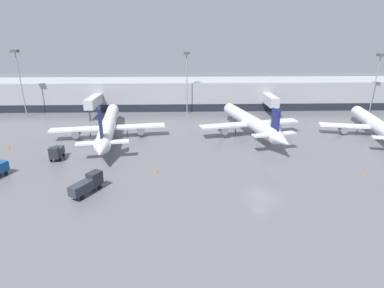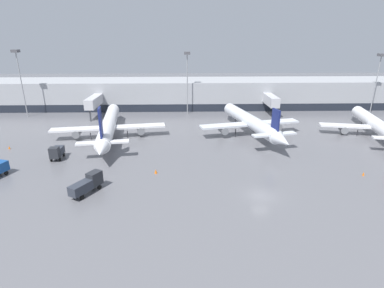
% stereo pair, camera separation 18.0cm
% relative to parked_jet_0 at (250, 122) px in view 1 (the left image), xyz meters
% --- Properties ---
extents(ground_plane, '(320.00, 320.00, 0.00)m').
position_rel_parked_jet_0_xyz_m(ground_plane, '(-4.45, -29.67, -3.30)').
color(ground_plane, slate).
extents(terminal_building, '(160.00, 27.18, 9.00)m').
position_rel_parked_jet_0_xyz_m(terminal_building, '(-4.54, 32.23, 1.20)').
color(terminal_building, '#9EA0A5').
rests_on(terminal_building, ground_plane).
extents(parked_jet_0, '(24.84, 34.26, 8.97)m').
position_rel_parked_jet_0_xyz_m(parked_jet_0, '(0.00, 0.00, 0.00)').
color(parked_jet_0, silver).
rests_on(parked_jet_0, ground_plane).
extents(parked_jet_1, '(26.37, 38.71, 10.24)m').
position_rel_parked_jet_0_xyz_m(parked_jet_1, '(-33.69, -1.22, -0.27)').
color(parked_jet_1, white).
rests_on(parked_jet_1, ground_plane).
extents(parked_jet_2, '(25.44, 33.95, 8.56)m').
position_rel_parked_jet_0_xyz_m(parked_jet_2, '(29.95, -1.62, -0.59)').
color(parked_jet_2, white).
rests_on(parked_jet_2, ground_plane).
extents(service_truck_1, '(2.01, 4.04, 2.80)m').
position_rel_parked_jet_0_xyz_m(service_truck_1, '(-40.86, -14.25, -1.77)').
color(service_truck_1, '#2D333D').
rests_on(service_truck_1, ground_plane).
extents(service_truck_3, '(4.18, 5.72, 2.87)m').
position_rel_parked_jet_0_xyz_m(service_truck_3, '(-30.81, -27.97, -1.74)').
color(service_truck_3, '#2D333D').
rests_on(service_truck_3, ground_plane).
extents(traffic_cone_0, '(0.36, 0.36, 0.65)m').
position_rel_parked_jet_0_xyz_m(traffic_cone_0, '(14.96, -23.11, -2.98)').
color(traffic_cone_0, orange).
rests_on(traffic_cone_0, ground_plane).
extents(traffic_cone_1, '(0.50, 0.50, 0.74)m').
position_rel_parked_jet_0_xyz_m(traffic_cone_1, '(-21.03, -21.27, -2.93)').
color(traffic_cone_1, orange).
rests_on(traffic_cone_1, ground_plane).
extents(traffic_cone_2, '(0.42, 0.42, 0.68)m').
position_rel_parked_jet_0_xyz_m(traffic_cone_2, '(-53.45, -8.25, -2.96)').
color(traffic_cone_2, orange).
rests_on(traffic_cone_2, ground_plane).
extents(apron_light_mast_1, '(1.80, 1.80, 17.97)m').
position_rel_parked_jet_0_xyz_m(apron_light_mast_1, '(42.06, 20.48, 10.92)').
color(apron_light_mast_1, gray).
rests_on(apron_light_mast_1, ground_plane).
extents(apron_light_mast_2, '(1.80, 1.80, 19.23)m').
position_rel_parked_jet_0_xyz_m(apron_light_mast_2, '(-62.99, 19.49, 11.78)').
color(apron_light_mast_2, gray).
rests_on(apron_light_mast_2, ground_plane).
extents(apron_light_mast_3, '(1.80, 1.80, 18.48)m').
position_rel_parked_jet_0_xyz_m(apron_light_mast_3, '(-14.94, 22.02, 11.27)').
color(apron_light_mast_3, gray).
rests_on(apron_light_mast_3, ground_plane).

